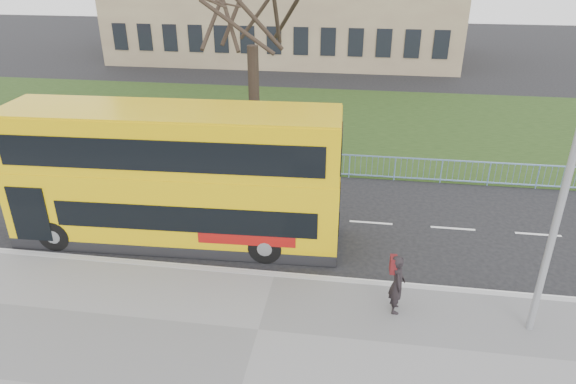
# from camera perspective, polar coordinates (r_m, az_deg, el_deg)

# --- Properties ---
(ground) EXTENTS (120.00, 120.00, 0.00)m
(ground) POSITION_cam_1_polar(r_m,az_deg,el_deg) (17.64, -0.65, -6.64)
(ground) COLOR black
(ground) RESTS_ON ground
(kerb) EXTENTS (80.00, 0.20, 0.14)m
(kerb) POSITION_cam_1_polar(r_m,az_deg,el_deg) (16.33, -1.51, -9.31)
(kerb) COLOR #9C9C9F
(kerb) RESTS_ON ground
(grass_verge) EXTENTS (80.00, 15.40, 0.08)m
(grass_verge) POSITION_cam_1_polar(r_m,az_deg,el_deg) (30.59, 3.57, 7.76)
(grass_verge) COLOR #1E3312
(grass_verge) RESTS_ON ground
(guard_railing) EXTENTS (40.00, 0.12, 1.10)m
(guard_railing) POSITION_cam_1_polar(r_m,az_deg,el_deg) (23.21, 1.89, 3.18)
(guard_railing) COLOR #789ED6
(guard_railing) RESTS_ON ground
(bare_tree) EXTENTS (8.39, 8.39, 11.98)m
(bare_tree) POSITION_cam_1_polar(r_m,az_deg,el_deg) (25.52, -4.03, 18.06)
(bare_tree) COLOR black
(bare_tree) RESTS_ON grass_verge
(yellow_bus) EXTENTS (11.26, 3.09, 4.68)m
(yellow_bus) POSITION_cam_1_polar(r_m,az_deg,el_deg) (17.70, -12.55, 2.02)
(yellow_bus) COLOR #D8AE09
(yellow_bus) RESTS_ON ground
(pedestrian) EXTENTS (0.45, 0.66, 1.78)m
(pedestrian) POSITION_cam_1_polar(r_m,az_deg,el_deg) (14.70, 12.04, -9.95)
(pedestrian) COLOR black
(pedestrian) RESTS_ON pavement
(street_lamp) EXTENTS (1.94, 0.39, 9.17)m
(street_lamp) POSITION_cam_1_polar(r_m,az_deg,el_deg) (13.36, 28.69, 3.71)
(street_lamp) COLOR #96999E
(street_lamp) RESTS_ON pavement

